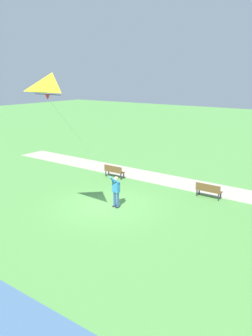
{
  "coord_description": "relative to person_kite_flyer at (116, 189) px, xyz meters",
  "views": [
    {
      "loc": [
        13.65,
        11.38,
        7.0
      ],
      "look_at": [
        -0.09,
        1.27,
        2.35
      ],
      "focal_mm": 36.75,
      "sensor_mm": 36.0,
      "label": 1
    }
  ],
  "objects": [
    {
      "name": "flying_kite",
      "position": [
        3.7,
        -0.43,
        5.47
      ],
      "size": [
        3.74,
        1.86,
        5.26
      ],
      "color": "yellow"
    },
    {
      "name": "park_bench_far_walkway",
      "position": [
        -4.33,
        3.47,
        -0.54
      ],
      "size": [
        0.45,
        1.5,
        0.88
      ],
      "color": "brown",
      "rests_on": "ground"
    },
    {
      "name": "ground_plane",
      "position": [
        0.16,
        -0.54,
        -1.05
      ],
      "size": [
        120.0,
        120.0,
        0.0
      ],
      "primitive_type": "plane",
      "color": "#569947"
    },
    {
      "name": "person_kite_flyer",
      "position": [
        0.0,
        0.0,
        0.0
      ],
      "size": [
        0.62,
        0.52,
        1.83
      ],
      "color": "#232328",
      "rests_on": "ground"
    },
    {
      "name": "park_bench_near_walkway",
      "position": [
        -4.3,
        -3.53,
        -0.54
      ],
      "size": [
        0.45,
        1.5,
        0.88
      ],
      "color": "brown",
      "rests_on": "ground"
    },
    {
      "name": "walkway_path",
      "position": [
        -5.99,
        1.46,
        -1.04
      ],
      "size": [
        2.52,
        32.01,
        0.02
      ],
      "primitive_type": "cube",
      "rotation": [
        0.0,
        0.0,
        0.0
      ],
      "color": "#B7AD99",
      "rests_on": "ground"
    }
  ]
}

